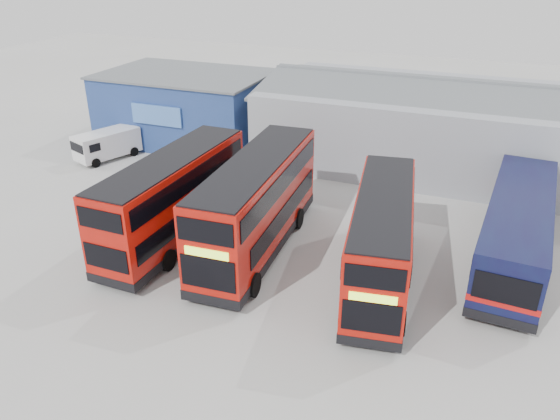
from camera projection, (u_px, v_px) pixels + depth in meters
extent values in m
plane|color=#989894|center=(262.00, 305.00, 23.20)|extent=(120.00, 120.00, 0.00)
cube|color=navy|center=(187.00, 107.00, 41.75)|extent=(12.00, 8.00, 5.00)
cube|color=#585D61|center=(184.00, 74.00, 40.63)|extent=(12.30, 8.30, 0.15)
cube|color=#4474C1|center=(157.00, 115.00, 38.11)|extent=(3.96, 0.15, 1.40)
cube|color=#8F949C|center=(492.00, 133.00, 36.13)|extent=(30.00, 12.00, 5.00)
cube|color=#585D61|center=(498.00, 103.00, 32.59)|extent=(30.50, 6.33, 1.29)
cube|color=#585D61|center=(500.00, 83.00, 37.25)|extent=(30.50, 6.33, 1.29)
cube|color=#B7130A|center=(174.00, 197.00, 27.27)|extent=(2.75, 10.63, 4.08)
cube|color=black|center=(177.00, 230.00, 28.08)|extent=(2.79, 10.68, 0.45)
cube|color=black|center=(192.00, 214.00, 26.70)|extent=(0.25, 8.97, 0.96)
cube|color=black|center=(149.00, 205.00, 27.59)|extent=(0.25, 8.97, 0.96)
cube|color=black|center=(194.00, 178.00, 26.28)|extent=(0.27, 9.98, 0.96)
cube|color=black|center=(150.00, 171.00, 27.17)|extent=(0.27, 9.98, 0.96)
cube|color=black|center=(224.00, 171.00, 31.92)|extent=(2.27, 0.10, 1.36)
cube|color=black|center=(223.00, 142.00, 31.12)|extent=(2.27, 0.10, 0.96)
cube|color=#ABD42C|center=(224.00, 157.00, 31.52)|extent=(1.81, 0.08, 0.35)
cube|color=black|center=(106.00, 258.00, 23.13)|extent=(2.22, 0.10, 1.11)
cube|color=black|center=(100.00, 220.00, 22.33)|extent=(2.22, 0.10, 0.91)
cube|color=black|center=(170.00, 159.00, 26.36)|extent=(2.60, 10.48, 0.10)
cylinder|color=black|center=(231.00, 206.00, 30.71)|extent=(0.35, 1.05, 1.05)
cylinder|color=black|center=(194.00, 199.00, 31.56)|extent=(0.35, 1.05, 1.05)
cylinder|color=black|center=(168.00, 260.00, 25.46)|extent=(0.35, 1.05, 1.05)
cylinder|color=black|center=(125.00, 250.00, 26.31)|extent=(0.35, 1.05, 1.05)
cube|color=#B7130A|center=(257.00, 203.00, 26.36)|extent=(3.25, 11.24, 4.28)
cube|color=black|center=(257.00, 238.00, 27.21)|extent=(3.30, 11.28, 0.48)
cube|color=black|center=(235.00, 205.00, 27.32)|extent=(0.57, 9.40, 1.01)
cube|color=black|center=(286.00, 213.00, 26.56)|extent=(0.57, 9.40, 1.01)
cube|color=black|center=(230.00, 175.00, 26.17)|extent=(0.63, 10.46, 1.01)
cube|color=black|center=(283.00, 182.00, 25.40)|extent=(0.63, 10.46, 1.01)
cube|color=black|center=(208.00, 274.00, 21.88)|extent=(2.38, 0.18, 1.43)
cube|color=black|center=(205.00, 232.00, 21.04)|extent=(2.38, 0.18, 1.01)
cube|color=#ABD42C|center=(206.00, 253.00, 21.45)|extent=(1.90, 0.15, 0.37)
cube|color=black|center=(291.00, 174.00, 31.37)|extent=(2.33, 0.18, 1.16)
cube|color=black|center=(291.00, 142.00, 30.53)|extent=(2.33, 0.18, 0.95)
cube|color=black|center=(256.00, 162.00, 25.40)|extent=(3.08, 11.07, 0.11)
cylinder|color=black|center=(200.00, 275.00, 24.30)|extent=(0.40, 1.12, 1.10)
cylinder|color=black|center=(253.00, 285.00, 23.57)|extent=(0.40, 1.12, 1.10)
cylinder|color=black|center=(254.00, 212.00, 29.97)|extent=(0.40, 1.12, 1.10)
cylinder|color=black|center=(298.00, 218.00, 29.25)|extent=(0.40, 1.12, 1.10)
cube|color=#B7130A|center=(381.00, 238.00, 23.76)|extent=(3.85, 10.23, 3.85)
cube|color=black|center=(378.00, 272.00, 24.52)|extent=(3.90, 10.27, 0.43)
cube|color=black|center=(354.00, 240.00, 24.53)|extent=(1.32, 8.37, 0.90)
cube|color=black|center=(409.00, 246.00, 24.04)|extent=(1.32, 8.37, 0.90)
cube|color=black|center=(355.00, 212.00, 23.49)|extent=(1.46, 9.31, 0.90)
cube|color=black|center=(412.00, 217.00, 23.00)|extent=(1.46, 9.31, 0.90)
cube|color=black|center=(371.00, 318.00, 19.62)|extent=(2.12, 0.37, 1.28)
cube|color=black|center=(375.00, 278.00, 18.86)|extent=(2.12, 0.37, 0.90)
cube|color=#ABD42C|center=(373.00, 298.00, 19.23)|extent=(1.70, 0.30, 0.33)
cube|color=black|center=(386.00, 202.00, 28.38)|extent=(2.08, 0.36, 1.05)
cube|color=black|center=(389.00, 171.00, 27.63)|extent=(2.08, 0.36, 0.86)
cube|color=black|center=(385.00, 198.00, 22.90)|extent=(3.69, 10.07, 0.10)
cylinder|color=black|center=(343.00, 315.00, 21.73)|extent=(0.45, 1.02, 0.99)
cylinder|color=black|center=(401.00, 323.00, 21.27)|extent=(0.45, 1.02, 0.99)
cylinder|color=black|center=(358.00, 243.00, 26.97)|extent=(0.45, 1.02, 0.99)
cylinder|color=black|center=(405.00, 248.00, 26.51)|extent=(0.45, 1.02, 0.99)
cube|color=#0C1538|center=(517.00, 228.00, 25.60)|extent=(3.52, 12.12, 2.88)
cube|color=black|center=(512.00, 250.00, 26.15)|extent=(3.56, 12.16, 0.43)
cube|color=#B8100E|center=(515.00, 237.00, 25.83)|extent=(3.55, 12.15, 0.27)
cube|color=black|center=(551.00, 228.00, 24.60)|extent=(0.73, 9.99, 1.03)
cube|color=black|center=(487.00, 216.00, 25.67)|extent=(0.73, 9.99, 1.03)
cube|color=black|center=(526.00, 179.00, 30.38)|extent=(2.44, 0.22, 1.41)
cube|color=black|center=(506.00, 290.00, 20.65)|extent=(2.39, 0.22, 1.20)
cylinder|color=black|center=(545.00, 220.00, 29.08)|extent=(0.42, 1.15, 1.13)
cylinder|color=black|center=(493.00, 210.00, 30.09)|extent=(0.42, 1.15, 1.13)
cylinder|color=black|center=(538.00, 294.00, 22.92)|extent=(0.42, 1.15, 1.13)
cylinder|color=black|center=(474.00, 279.00, 23.93)|extent=(0.42, 1.15, 1.13)
cube|color=silver|center=(107.00, 143.00, 38.42)|extent=(3.29, 4.85, 1.71)
cube|color=black|center=(77.00, 148.00, 36.80)|extent=(1.53, 0.62, 0.63)
cube|color=black|center=(81.00, 142.00, 37.90)|extent=(0.33, 0.77, 0.54)
cube|color=black|center=(95.00, 148.00, 36.79)|extent=(0.33, 0.77, 0.54)
cylinder|color=black|center=(83.00, 157.00, 38.28)|extent=(0.43, 0.68, 0.65)
cylinder|color=black|center=(96.00, 163.00, 37.23)|extent=(0.43, 0.68, 0.65)
cylinder|color=black|center=(121.00, 146.00, 40.31)|extent=(0.43, 0.68, 0.65)
cylinder|color=black|center=(134.00, 152.00, 39.26)|extent=(0.43, 0.68, 0.65)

